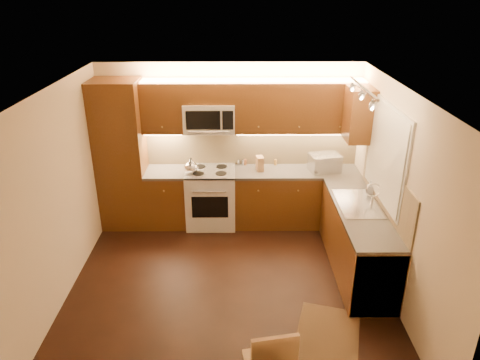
{
  "coord_description": "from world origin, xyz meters",
  "views": [
    {
      "loc": [
        0.12,
        -4.69,
        3.56
      ],
      "look_at": [
        0.15,
        0.55,
        1.25
      ],
      "focal_mm": 33.57,
      "sensor_mm": 36.0,
      "label": 1
    }
  ],
  "objects_px": {
    "soap_bottle": "(370,187)",
    "microwave": "(209,117)",
    "kettle": "(191,166)",
    "knife_block": "(260,163)",
    "stove": "(211,197)",
    "sink": "(359,199)",
    "toaster_oven": "(324,163)"
  },
  "relations": [
    {
      "from": "soap_bottle",
      "to": "microwave",
      "type": "bearing_deg",
      "value": 166.47
    },
    {
      "from": "kettle",
      "to": "knife_block",
      "type": "relative_size",
      "value": 1.12
    },
    {
      "from": "stove",
      "to": "sink",
      "type": "height_order",
      "value": "sink"
    },
    {
      "from": "toaster_oven",
      "to": "microwave",
      "type": "bearing_deg",
      "value": 164.22
    },
    {
      "from": "microwave",
      "to": "sink",
      "type": "bearing_deg",
      "value": -32.21
    },
    {
      "from": "microwave",
      "to": "sink",
      "type": "height_order",
      "value": "microwave"
    },
    {
      "from": "kettle",
      "to": "knife_block",
      "type": "distance_m",
      "value": 1.06
    },
    {
      "from": "stove",
      "to": "toaster_oven",
      "type": "bearing_deg",
      "value": 0.41
    },
    {
      "from": "knife_block",
      "to": "soap_bottle",
      "type": "bearing_deg",
      "value": -39.48
    },
    {
      "from": "soap_bottle",
      "to": "kettle",
      "type": "bearing_deg",
      "value": 173.92
    },
    {
      "from": "sink",
      "to": "toaster_oven",
      "type": "relative_size",
      "value": 1.93
    },
    {
      "from": "sink",
      "to": "soap_bottle",
      "type": "height_order",
      "value": "soap_bottle"
    },
    {
      "from": "microwave",
      "to": "toaster_oven",
      "type": "xyz_separation_m",
      "value": [
        1.75,
        -0.12,
        -0.69
      ]
    },
    {
      "from": "microwave",
      "to": "kettle",
      "type": "xyz_separation_m",
      "value": [
        -0.28,
        -0.25,
        -0.68
      ]
    },
    {
      "from": "sink",
      "to": "toaster_oven",
      "type": "bearing_deg",
      "value": 102.23
    },
    {
      "from": "sink",
      "to": "soap_bottle",
      "type": "bearing_deg",
      "value": 53.04
    },
    {
      "from": "stove",
      "to": "knife_block",
      "type": "xyz_separation_m",
      "value": [
        0.76,
        0.05,
        0.55
      ]
    },
    {
      "from": "microwave",
      "to": "toaster_oven",
      "type": "relative_size",
      "value": 1.71
    },
    {
      "from": "toaster_oven",
      "to": "knife_block",
      "type": "xyz_separation_m",
      "value": [
        -0.99,
        0.04,
        -0.02
      ]
    },
    {
      "from": "sink",
      "to": "kettle",
      "type": "distance_m",
      "value": 2.49
    },
    {
      "from": "kettle",
      "to": "toaster_oven",
      "type": "relative_size",
      "value": 0.56
    },
    {
      "from": "toaster_oven",
      "to": "soap_bottle",
      "type": "bearing_deg",
      "value": -71.05
    },
    {
      "from": "stove",
      "to": "soap_bottle",
      "type": "distance_m",
      "value": 2.44
    },
    {
      "from": "microwave",
      "to": "sink",
      "type": "distance_m",
      "value": 2.48
    },
    {
      "from": "stove",
      "to": "sink",
      "type": "xyz_separation_m",
      "value": [
        2.0,
        -1.12,
        0.52
      ]
    },
    {
      "from": "knife_block",
      "to": "soap_bottle",
      "type": "relative_size",
      "value": 1.19
    },
    {
      "from": "kettle",
      "to": "soap_bottle",
      "type": "relative_size",
      "value": 1.33
    },
    {
      "from": "sink",
      "to": "kettle",
      "type": "height_order",
      "value": "kettle"
    },
    {
      "from": "microwave",
      "to": "soap_bottle",
      "type": "bearing_deg",
      "value": -22.79
    },
    {
      "from": "toaster_oven",
      "to": "soap_bottle",
      "type": "height_order",
      "value": "toaster_oven"
    },
    {
      "from": "stove",
      "to": "toaster_oven",
      "type": "distance_m",
      "value": 1.84
    },
    {
      "from": "kettle",
      "to": "soap_bottle",
      "type": "height_order",
      "value": "kettle"
    }
  ]
}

